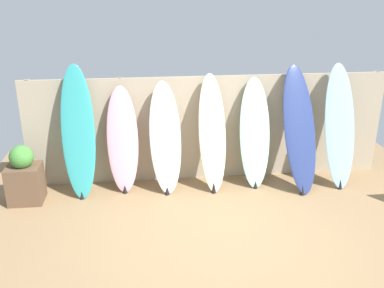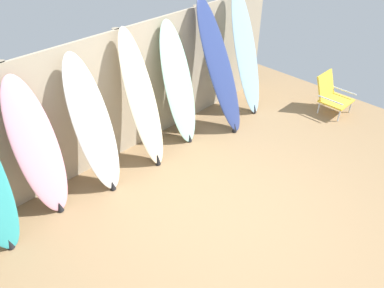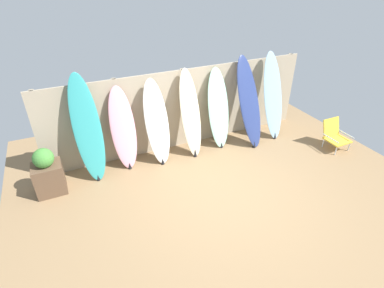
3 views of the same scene
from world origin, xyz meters
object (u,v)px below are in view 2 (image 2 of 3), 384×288
(surfboard_pink_1, at_px, (37,149))
(surfboard_white_2, at_px, (93,126))
(surfboard_skyblue_6, at_px, (246,54))
(surfboard_cream_3, at_px, (142,102))
(beach_chair, at_px, (331,94))
(surfboard_navy_5, at_px, (220,68))
(surfboard_seafoam_4, at_px, (179,85))

(surfboard_pink_1, xyz_separation_m, surfboard_white_2, (0.68, -0.10, 0.04))
(surfboard_white_2, bearing_deg, surfboard_pink_1, 171.81)
(surfboard_white_2, distance_m, surfboard_skyblue_6, 2.87)
(surfboard_cream_3, height_order, beach_chair, surfboard_cream_3)
(surfboard_navy_5, bearing_deg, surfboard_pink_1, 175.65)
(surfboard_white_2, xyz_separation_m, surfboard_seafoam_4, (1.47, 0.06, 0.00))
(beach_chair, bearing_deg, surfboard_navy_5, 162.84)
(surfboard_pink_1, xyz_separation_m, beach_chair, (4.53, -1.30, -0.52))
(beach_chair, bearing_deg, surfboard_skyblue_6, 146.59)
(surfboard_white_2, distance_m, surfboard_cream_3, 0.76)
(surfboard_skyblue_6, xyz_separation_m, beach_chair, (0.98, -1.13, -0.66))
(surfboard_pink_1, bearing_deg, surfboard_skyblue_6, -2.73)
(surfboard_white_2, relative_size, surfboard_seafoam_4, 0.99)
(surfboard_white_2, height_order, surfboard_navy_5, surfboard_navy_5)
(surfboard_cream_3, height_order, surfboard_seafoam_4, surfboard_cream_3)
(surfboard_white_2, distance_m, surfboard_seafoam_4, 1.48)
(surfboard_pink_1, distance_m, surfboard_seafoam_4, 2.16)
(surfboard_seafoam_4, bearing_deg, surfboard_white_2, -177.83)
(surfboard_pink_1, height_order, surfboard_skyblue_6, surfboard_skyblue_6)
(surfboard_pink_1, bearing_deg, surfboard_seafoam_4, -1.12)
(surfboard_pink_1, relative_size, surfboard_navy_5, 0.86)
(surfboard_white_2, xyz_separation_m, surfboard_cream_3, (0.75, -0.01, 0.04))
(surfboard_cream_3, height_order, surfboard_navy_5, surfboard_navy_5)
(surfboard_pink_1, height_order, surfboard_navy_5, surfboard_navy_5)
(surfboard_cream_3, xyz_separation_m, beach_chair, (3.09, -1.20, -0.60))
(surfboard_cream_3, relative_size, surfboard_skyblue_6, 0.94)
(surfboard_cream_3, bearing_deg, surfboard_navy_5, -4.46)
(surfboard_cream_3, bearing_deg, surfboard_skyblue_6, -1.71)
(beach_chair, bearing_deg, surfboard_pink_1, 179.67)
(surfboard_cream_3, distance_m, surfboard_skyblue_6, 2.11)
(surfboard_seafoam_4, bearing_deg, surfboard_navy_5, -14.15)
(surfboard_navy_5, xyz_separation_m, surfboard_skyblue_6, (0.70, 0.05, 0.00))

